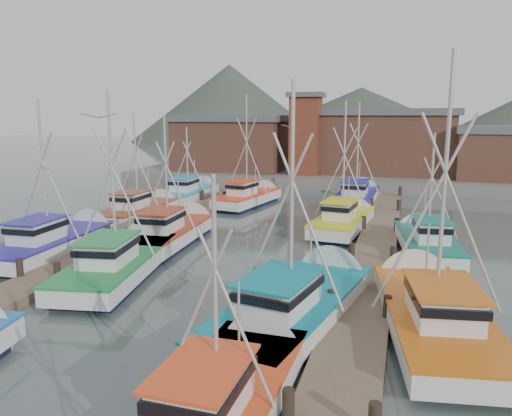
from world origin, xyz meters
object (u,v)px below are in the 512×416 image
(lookout_tower, at_px, (306,133))
(boat_8, at_px, (173,231))
(boat_1, at_px, (227,398))
(boat_4, at_px, (123,261))
(boat_12, at_px, (250,197))

(lookout_tower, xyz_separation_m, boat_8, (-2.73, -26.26, -4.87))
(boat_1, relative_size, boat_4, 0.84)
(boat_1, bearing_deg, boat_4, 133.42)
(boat_1, xyz_separation_m, boat_4, (-8.70, 9.46, 0.01))
(boat_4, xyz_separation_m, boat_12, (0.25, 19.39, 0.00))
(boat_4, xyz_separation_m, boat_8, (-0.47, 6.25, -0.00))
(boat_4, relative_size, boat_12, 1.02)
(boat_4, bearing_deg, lookout_tower, 76.16)
(boat_1, xyz_separation_m, boat_12, (-8.45, 28.85, 0.01))
(boat_8, relative_size, boat_12, 0.96)
(lookout_tower, relative_size, boat_1, 1.01)
(boat_1, xyz_separation_m, boat_8, (-9.17, 15.71, 0.00))
(lookout_tower, relative_size, boat_12, 0.87)
(boat_1, height_order, boat_8, boat_8)
(boat_8, bearing_deg, boat_1, -63.12)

